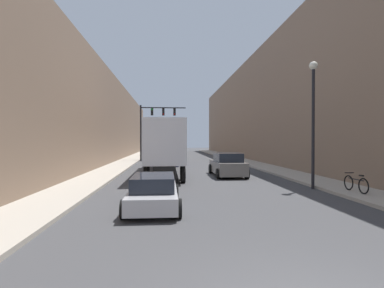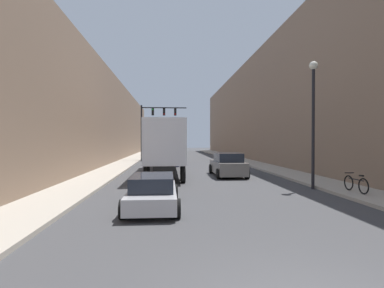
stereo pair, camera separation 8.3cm
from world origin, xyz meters
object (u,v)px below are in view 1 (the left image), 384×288
Objects in this scene: street_lamp at (313,107)px; parked_bicycle at (356,184)px; semi_truck at (165,145)px; sedan_car at (154,192)px; suv_car at (227,165)px; traffic_signal_gantry at (152,122)px.

street_lamp is 3.66× the size of parked_bicycle.
semi_truck is at bearing 129.39° from parked_bicycle.
sedan_car is 0.67× the size of street_lamp.
sedan_car is 9.40m from parked_bicycle.
parked_bicycle is (8.87, -10.81, -1.68)m from semi_truck.
street_lamp is at bearing -48.78° from semi_truck.
sedan_car is 10.86m from suv_car.
traffic_signal_gantry is at bearing 97.21° from semi_truck.
traffic_signal_gantry reaches higher than suv_car.
street_lamp is 4.37m from parked_bicycle.
semi_truck is 13.87m from traffic_signal_gantry.
traffic_signal_gantry is 1.04× the size of street_lamp.
traffic_signal_gantry is (-1.71, 13.50, 2.67)m from semi_truck.
semi_truck is 2.16× the size of street_lamp.
semi_truck reaches higher than suv_car.
semi_truck is at bearing 88.42° from sedan_car.
parked_bicycle is (4.43, -7.91, -0.26)m from suv_car.
traffic_signal_gantry is at bearing 113.52° from parked_bicycle.
suv_car is 0.68× the size of traffic_signal_gantry.
suv_car is 0.71× the size of street_lamp.
traffic_signal_gantry is at bearing 92.97° from sedan_car.
sedan_car is (-0.35, -12.65, -1.61)m from semi_truck.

